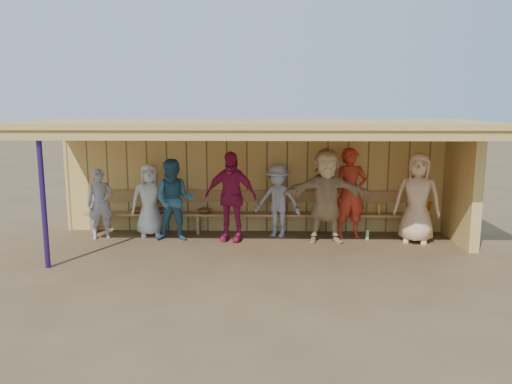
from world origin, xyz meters
TOP-DOWN VIEW (x-y plane):
  - ground at (0.00, 0.00)m, footprint 90.00×90.00m
  - player_a at (-3.29, 0.56)m, footprint 0.63×0.52m
  - player_b at (-2.31, 0.81)m, footprint 0.86×0.65m
  - player_c at (-1.70, 0.44)m, footprint 0.84×0.66m
  - player_d at (-0.53, 0.46)m, footprint 1.17×0.69m
  - player_e at (0.46, 0.81)m, footprint 1.16×0.90m
  - player_f at (1.44, 0.39)m, footprint 1.82×0.62m
  - player_g at (1.99, 0.75)m, footprint 0.76×0.55m
  - player_h at (3.29, 0.38)m, footprint 1.05×0.86m
  - dugout_structure at (0.39, 0.69)m, footprint 8.80×3.20m
  - bench at (0.00, 1.12)m, footprint 7.60×0.34m
  - dugout_equipment at (-0.96, 0.99)m, footprint 6.50×0.62m

SIDE VIEW (x-z plane):
  - ground at x=0.00m, z-range 0.00..0.00m
  - dugout_equipment at x=-0.96m, z-range 0.09..0.89m
  - bench at x=0.00m, z-range 0.06..0.99m
  - player_a at x=-3.29m, z-range 0.00..1.49m
  - player_e at x=0.46m, z-range 0.00..1.57m
  - player_b at x=-2.31m, z-range 0.00..1.58m
  - player_c at x=-1.70m, z-range 0.00..1.71m
  - player_h at x=3.29m, z-range 0.00..1.87m
  - player_d at x=-0.53m, z-range 0.00..1.87m
  - player_g at x=1.99m, z-range 0.00..1.92m
  - player_f at x=1.44m, z-range 0.00..1.95m
  - dugout_structure at x=0.39m, z-range 0.44..2.94m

